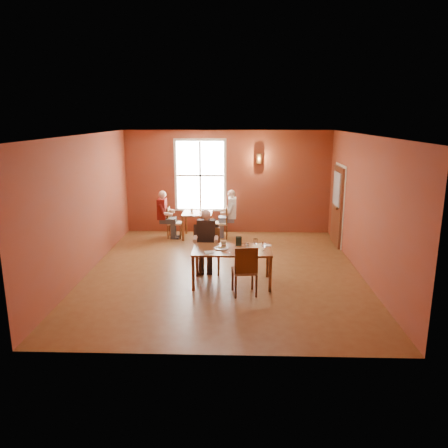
{
  "coord_description": "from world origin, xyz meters",
  "views": [
    {
      "loc": [
        0.31,
        -9.19,
        3.36
      ],
      "look_at": [
        0.0,
        0.2,
        1.05
      ],
      "focal_mm": 35.0,
      "sensor_mm": 36.0,
      "label": 1
    }
  ],
  "objects_px": {
    "second_table": "(198,225)",
    "chair_diner_maroon": "(175,222)",
    "main_table": "(232,266)",
    "chair_empty": "(244,270)",
    "diner_maroon": "(174,215)",
    "diner_white": "(221,215)",
    "diner_main": "(210,244)",
    "chair_diner_main": "(210,251)",
    "chair_diner_white": "(220,222)"
  },
  "relations": [
    {
      "from": "chair_empty",
      "to": "diner_white",
      "type": "height_order",
      "value": "diner_white"
    },
    {
      "from": "diner_main",
      "to": "diner_white",
      "type": "bearing_deg",
      "value": -92.86
    },
    {
      "from": "diner_main",
      "to": "chair_empty",
      "type": "bearing_deg",
      "value": 123.13
    },
    {
      "from": "second_table",
      "to": "diner_maroon",
      "type": "relative_size",
      "value": 0.63
    },
    {
      "from": "second_table",
      "to": "main_table",
      "type": "bearing_deg",
      "value": -73.66
    },
    {
      "from": "chair_empty",
      "to": "diner_white",
      "type": "relative_size",
      "value": 0.75
    },
    {
      "from": "chair_diner_main",
      "to": "diner_main",
      "type": "relative_size",
      "value": 0.74
    },
    {
      "from": "chair_diner_main",
      "to": "diner_main",
      "type": "height_order",
      "value": "diner_main"
    },
    {
      "from": "diner_white",
      "to": "diner_maroon",
      "type": "height_order",
      "value": "same"
    },
    {
      "from": "main_table",
      "to": "diner_main",
      "type": "distance_m",
      "value": 0.85
    },
    {
      "from": "diner_maroon",
      "to": "second_table",
      "type": "bearing_deg",
      "value": 90.0
    },
    {
      "from": "chair_diner_white",
      "to": "chair_diner_maroon",
      "type": "height_order",
      "value": "chair_diner_white"
    },
    {
      "from": "chair_empty",
      "to": "chair_diner_maroon",
      "type": "height_order",
      "value": "chair_empty"
    },
    {
      "from": "chair_empty",
      "to": "chair_diner_white",
      "type": "xyz_separation_m",
      "value": [
        -0.63,
        4.05,
        -0.05
      ]
    },
    {
      "from": "chair_diner_white",
      "to": "diner_maroon",
      "type": "distance_m",
      "value": 1.35
    },
    {
      "from": "second_table",
      "to": "chair_diner_maroon",
      "type": "xyz_separation_m",
      "value": [
        -0.65,
        0.0,
        0.08
      ]
    },
    {
      "from": "diner_white",
      "to": "chair_diner_maroon",
      "type": "distance_m",
      "value": 1.35
    },
    {
      "from": "main_table",
      "to": "chair_empty",
      "type": "distance_m",
      "value": 0.59
    },
    {
      "from": "diner_main",
      "to": "chair_diner_white",
      "type": "distance_m",
      "value": 2.92
    },
    {
      "from": "second_table",
      "to": "chair_diner_maroon",
      "type": "height_order",
      "value": "chair_diner_maroon"
    },
    {
      "from": "chair_empty",
      "to": "diner_maroon",
      "type": "distance_m",
      "value": 4.51
    },
    {
      "from": "chair_diner_main",
      "to": "diner_maroon",
      "type": "distance_m",
      "value": 3.13
    },
    {
      "from": "diner_white",
      "to": "chair_diner_maroon",
      "type": "bearing_deg",
      "value": 90.0
    },
    {
      "from": "chair_diner_main",
      "to": "diner_maroon",
      "type": "height_order",
      "value": "diner_maroon"
    },
    {
      "from": "chair_diner_maroon",
      "to": "main_table",
      "type": "bearing_deg",
      "value": 25.52
    },
    {
      "from": "chair_empty",
      "to": "diner_white",
      "type": "bearing_deg",
      "value": 88.86
    },
    {
      "from": "main_table",
      "to": "second_table",
      "type": "relative_size",
      "value": 1.93
    },
    {
      "from": "main_table",
      "to": "chair_diner_maroon",
      "type": "height_order",
      "value": "chair_diner_maroon"
    },
    {
      "from": "diner_main",
      "to": "diner_maroon",
      "type": "bearing_deg",
      "value": -67.34
    },
    {
      "from": "diner_main",
      "to": "chair_diner_maroon",
      "type": "relative_size",
      "value": 1.5
    },
    {
      "from": "diner_main",
      "to": "chair_empty",
      "type": "relative_size",
      "value": 1.33
    },
    {
      "from": "main_table",
      "to": "diner_white",
      "type": "xyz_separation_m",
      "value": [
        -0.35,
        3.53,
        0.29
      ]
    },
    {
      "from": "second_table",
      "to": "diner_white",
      "type": "relative_size",
      "value": 0.63
    },
    {
      "from": "chair_diner_main",
      "to": "diner_maroon",
      "type": "bearing_deg",
      "value": -67.13
    },
    {
      "from": "diner_main",
      "to": "chair_empty",
      "type": "xyz_separation_m",
      "value": [
        0.75,
        -1.14,
        -0.16
      ]
    },
    {
      "from": "chair_diner_white",
      "to": "diner_maroon",
      "type": "bearing_deg",
      "value": 90.0
    },
    {
      "from": "chair_empty",
      "to": "diner_maroon",
      "type": "bearing_deg",
      "value": 106.25
    },
    {
      "from": "main_table",
      "to": "diner_white",
      "type": "bearing_deg",
      "value": 95.74
    },
    {
      "from": "chair_diner_white",
      "to": "diner_white",
      "type": "height_order",
      "value": "diner_white"
    },
    {
      "from": "chair_empty",
      "to": "diner_maroon",
      "type": "xyz_separation_m",
      "value": [
        -1.96,
        4.05,
        0.16
      ]
    },
    {
      "from": "chair_diner_main",
      "to": "diner_maroon",
      "type": "relative_size",
      "value": 0.74
    },
    {
      "from": "chair_diner_maroon",
      "to": "diner_white",
      "type": "bearing_deg",
      "value": 90.0
    },
    {
      "from": "diner_main",
      "to": "chair_diner_maroon",
      "type": "distance_m",
      "value": 3.15
    },
    {
      "from": "diner_maroon",
      "to": "chair_diner_maroon",
      "type": "bearing_deg",
      "value": 90.0
    },
    {
      "from": "diner_maroon",
      "to": "diner_white",
      "type": "bearing_deg",
      "value": 90.0
    },
    {
      "from": "main_table",
      "to": "diner_white",
      "type": "height_order",
      "value": "diner_white"
    },
    {
      "from": "main_table",
      "to": "diner_white",
      "type": "relative_size",
      "value": 1.21
    },
    {
      "from": "main_table",
      "to": "chair_diner_white",
      "type": "bearing_deg",
      "value": 96.22
    },
    {
      "from": "chair_diner_main",
      "to": "second_table",
      "type": "height_order",
      "value": "chair_diner_main"
    },
    {
      "from": "second_table",
      "to": "chair_diner_main",
      "type": "bearing_deg",
      "value": -79.48
    }
  ]
}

